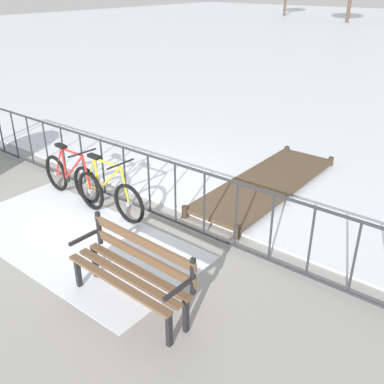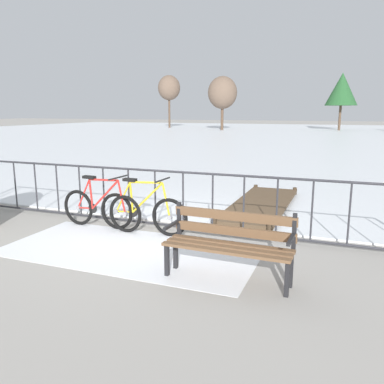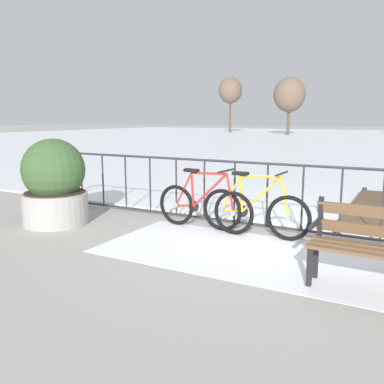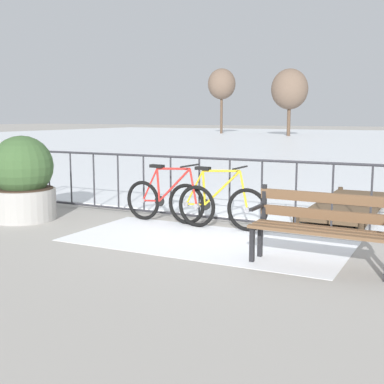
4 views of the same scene
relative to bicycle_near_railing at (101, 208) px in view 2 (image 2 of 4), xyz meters
The scene contains 11 objects.
ground_plane 1.04m from the bicycle_near_railing, 23.22° to the left, with size 160.00×160.00×0.00m, color #9E9991.
frozen_pond 28.80m from the bicycle_near_railing, 88.21° to the left, with size 80.00×56.00×0.03m, color white.
snow_patch 1.38m from the bicycle_near_railing, 37.72° to the right, with size 3.88×1.88×0.01m, color white.
railing_fence 1.00m from the bicycle_near_railing, 23.22° to the left, with size 9.06×0.06×1.07m.
bicycle_near_railing is the anchor object (origin of this frame).
bicycle_second 0.81m from the bicycle_near_railing, ahead, with size 1.71×0.52×0.97m.
park_bench 3.03m from the bicycle_near_railing, 24.61° to the right, with size 1.61×0.52×0.89m.
wooden_dock 3.42m from the bicycle_near_railing, 45.19° to the left, with size 1.10×3.57×0.20m.
tree_far_west 42.05m from the bicycle_near_railing, 112.77° to the left, with size 2.65×2.65×6.20m.
tree_west_mid 36.50m from the bicycle_near_railing, 103.59° to the left, with size 3.07×3.07×5.63m.
tree_east_mid 39.72m from the bicycle_near_railing, 85.39° to the left, with size 3.28×3.28×5.94m.
Camera 2 is at (3.12, -6.20, 2.09)m, focal length 37.00 mm.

